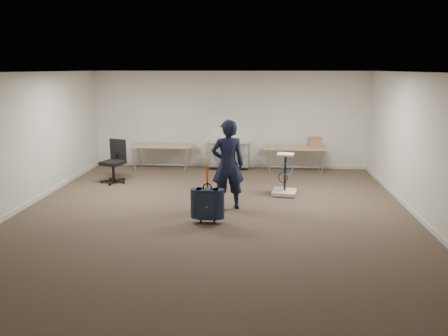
{
  "coord_description": "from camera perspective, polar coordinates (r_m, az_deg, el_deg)",
  "views": [
    {
      "loc": [
        0.89,
        -8.17,
        2.87
      ],
      "look_at": [
        0.19,
        0.3,
        0.92
      ],
      "focal_mm": 35.0,
      "sensor_mm": 36.0,
      "label": 1
    }
  ],
  "objects": [
    {
      "name": "ground",
      "position": [
        8.71,
        -1.43,
        -6.35
      ],
      "size": [
        9.0,
        9.0,
        0.0
      ],
      "primitive_type": "plane",
      "color": "#403226",
      "rests_on": "ground"
    },
    {
      "name": "folding_table_right",
      "position": [
        12.36,
        9.33,
        2.51
      ],
      "size": [
        1.8,
        0.75,
        0.73
      ],
      "color": "tan",
      "rests_on": "ground"
    },
    {
      "name": "folding_table_left",
      "position": [
        12.63,
        -8.13,
        2.77
      ],
      "size": [
        1.8,
        0.75,
        0.73
      ],
      "color": "tan",
      "rests_on": "ground"
    },
    {
      "name": "equipment_cart",
      "position": [
        10.18,
        7.91,
        -2.11
      ],
      "size": [
        0.61,
        0.61,
        0.98
      ],
      "color": "silver",
      "rests_on": "ground"
    },
    {
      "name": "office_chair",
      "position": [
        11.54,
        -14.12,
        -0.21
      ],
      "size": [
        0.66,
        0.67,
        1.09
      ],
      "color": "black",
      "rests_on": "ground"
    },
    {
      "name": "suitcase",
      "position": [
        8.24,
        -2.17,
        -4.69
      ],
      "size": [
        0.42,
        0.25,
        1.12
      ],
      "color": "#151E31",
      "rests_on": "ground"
    },
    {
      "name": "cardboard_box",
      "position": [
        12.46,
        11.79,
        3.35
      ],
      "size": [
        0.37,
        0.29,
        0.26
      ],
      "primitive_type": "cube",
      "rotation": [
        0.0,
        0.0,
        0.07
      ],
      "color": "#9A7E48",
      "rests_on": "folding_table_right"
    },
    {
      "name": "wire_shelf",
      "position": [
        12.64,
        0.59,
        1.81
      ],
      "size": [
        1.22,
        0.47,
        0.8
      ],
      "color": "silver",
      "rests_on": "ground"
    },
    {
      "name": "person",
      "position": [
        8.96,
        0.5,
        0.43
      ],
      "size": [
        0.77,
        0.59,
        1.87
      ],
      "primitive_type": "imported",
      "rotation": [
        0.0,
        0.0,
        3.37
      ],
      "color": "black",
      "rests_on": "ground"
    },
    {
      "name": "room_shell",
      "position": [
        10.0,
        -0.59,
        -3.48
      ],
      "size": [
        8.0,
        9.0,
        9.0
      ],
      "color": "beige",
      "rests_on": "ground"
    }
  ]
}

